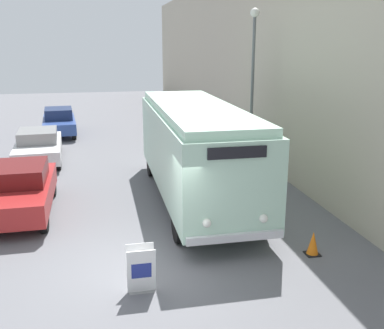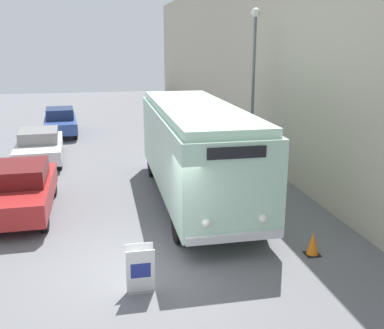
% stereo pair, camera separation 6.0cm
% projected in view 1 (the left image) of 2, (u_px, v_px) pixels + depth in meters
% --- Properties ---
extents(ground_plane, '(80.00, 80.00, 0.00)m').
position_uv_depth(ground_plane, '(150.00, 267.00, 10.92)').
color(ground_plane, slate).
extents(building_wall_right, '(0.30, 60.00, 8.91)m').
position_uv_depth(building_wall_right, '(259.00, 61.00, 20.40)').
color(building_wall_right, '#B2A893').
rests_on(building_wall_right, ground_plane).
extents(vintage_bus, '(2.61, 9.31, 3.28)m').
position_uv_depth(vintage_bus, '(196.00, 147.00, 15.05)').
color(vintage_bus, black).
rests_on(vintage_bus, ground_plane).
extents(sign_board, '(0.62, 0.40, 1.06)m').
position_uv_depth(sign_board, '(141.00, 270.00, 9.72)').
color(sign_board, gray).
rests_on(sign_board, ground_plane).
extents(streetlamp, '(0.36, 0.36, 6.56)m').
position_uv_depth(streetlamp, '(253.00, 69.00, 18.02)').
color(streetlamp, '#595E60').
rests_on(streetlamp, ground_plane).
extents(parked_car_near, '(1.93, 4.63, 1.59)m').
position_uv_depth(parked_car_near, '(21.00, 189.00, 14.09)').
color(parked_car_near, black).
rests_on(parked_car_near, ground_plane).
extents(parked_car_mid, '(2.23, 4.77, 1.45)m').
position_uv_depth(parked_car_mid, '(39.00, 146.00, 20.32)').
color(parked_car_mid, black).
rests_on(parked_car_mid, ground_plane).
extents(parked_car_far, '(2.13, 4.57, 1.55)m').
position_uv_depth(parked_car_far, '(59.00, 122.00, 26.13)').
color(parked_car_far, black).
rests_on(parked_car_far, ground_plane).
extents(traffic_cone, '(0.36, 0.36, 0.63)m').
position_uv_depth(traffic_cone, '(313.00, 243.00, 11.48)').
color(traffic_cone, black).
rests_on(traffic_cone, ground_plane).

